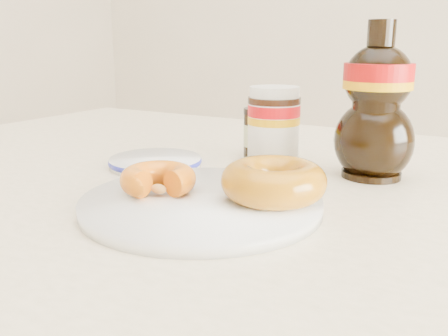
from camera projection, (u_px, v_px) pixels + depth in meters
The scene contains 8 objects.
dining_table at pixel (268, 242), 0.67m from camera, with size 1.40×0.90×0.75m.
plate at pixel (201, 203), 0.54m from camera, with size 0.26×0.26×0.01m.
donut_bitten at pixel (158, 179), 0.56m from camera, with size 0.09×0.09×0.03m, color #C9650B.
donut_whole at pixel (274, 181), 0.53m from camera, with size 0.11×0.11×0.04m, color #9E610A.
nutella_jar at pixel (274, 121), 0.75m from camera, with size 0.08×0.08×0.11m.
syrup_bottle at pixel (376, 101), 0.65m from camera, with size 0.10×0.09×0.20m, color black, non-canonical shape.
dark_jar at pixel (259, 133), 0.78m from camera, with size 0.05×0.05×0.08m.
blue_rim_saucer at pixel (155, 162), 0.72m from camera, with size 0.14×0.14×0.01m.
Camera 1 is at (0.26, -0.47, 0.93)m, focal length 40.00 mm.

